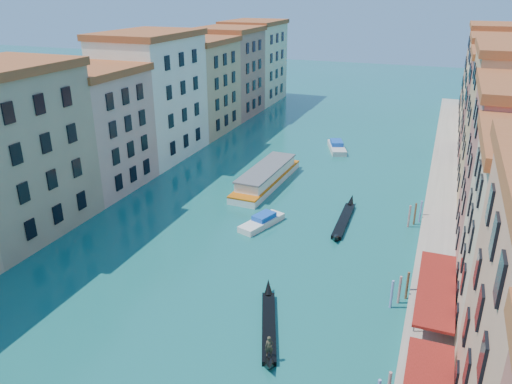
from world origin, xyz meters
TOP-DOWN VIEW (x-y plane):
  - left_bank_palazzos at (-26.00, 64.68)m, footprint 12.80×128.40m
  - quay at (22.00, 65.00)m, footprint 4.00×140.00m
  - mooring_poles_right at (19.10, 28.80)m, footprint 1.44×54.24m
  - vaporetto_far at (-2.87, 64.38)m, footprint 4.97×18.58m
  - gondola_fore at (8.95, 32.08)m, footprint 5.18×12.15m
  - gondola_far at (10.74, 55.70)m, footprint 1.50×13.40m
  - motorboat_mid at (1.38, 51.01)m, footprint 4.23×7.10m
  - motorboat_far at (3.37, 85.06)m, footprint 5.05×8.29m

SIDE VIEW (x-z plane):
  - gondola_far at x=10.74m, z-range -0.56..1.34m
  - gondola_fore at x=8.95m, z-range -0.83..1.68m
  - quay at x=22.00m, z-range 0.00..1.00m
  - motorboat_mid at x=1.38m, z-range -0.16..1.25m
  - motorboat_far at x=3.37m, z-range -0.18..1.46m
  - vaporetto_far at x=-2.87m, z-range -0.14..2.60m
  - mooring_poles_right at x=19.10m, z-range -0.30..2.90m
  - left_bank_palazzos at x=-26.00m, z-range -0.79..20.21m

